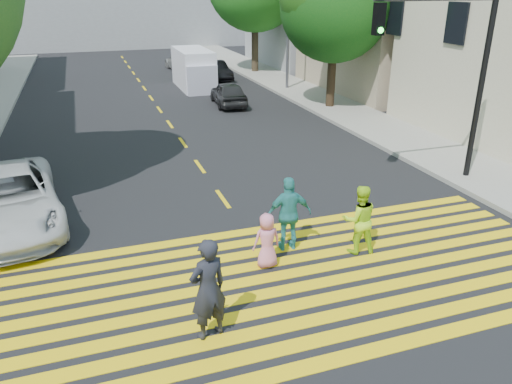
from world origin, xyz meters
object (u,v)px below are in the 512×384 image
pedestrian_extra (289,214)px  white_van (194,70)px  pedestrian_child (267,241)px  dark_car_parked (216,71)px  pedestrian_man (208,289)px  white_sedan (7,199)px  pedestrian_woman (359,219)px  traffic_signal (455,61)px  dark_car_near (228,93)px  silver_car (182,61)px

pedestrian_extra → white_van: 20.44m
pedestrian_child → dark_car_parked: (4.95, 23.32, -0.03)m
pedestrian_man → white_sedan: (-3.81, 5.99, -0.23)m
pedestrian_child → white_van: size_ratio=0.26×
pedestrian_extra → dark_car_parked: bearing=-94.1°
white_sedan → dark_car_parked: bearing=53.7°
pedestrian_woman → pedestrian_child: (-2.24, 0.06, -0.19)m
pedestrian_extra → traffic_signal: 7.16m
pedestrian_man → white_van: size_ratio=0.40×
dark_car_parked → white_van: bearing=-132.1°
pedestrian_man → pedestrian_extra: bearing=-153.0°
pedestrian_child → dark_car_parked: bearing=-104.2°
pedestrian_woman → traffic_signal: 6.28m
pedestrian_child → dark_car_near: bearing=-105.3°
pedestrian_woman → white_sedan: pedestrian_woman is taller
dark_car_parked → silver_car: bearing=101.4°
silver_car → pedestrian_man: bearing=73.8°
dark_car_parked → white_van: white_van is taller
dark_car_parked → pedestrian_extra: bearing=-103.9°
pedestrian_child → silver_car: size_ratio=0.30×
dark_car_parked → white_van: 3.14m
dark_car_parked → white_sedan: bearing=-122.1°
white_sedan → traffic_signal: (12.44, -1.08, 3.06)m
pedestrian_man → dark_car_parked: pedestrian_man is taller
dark_car_near → dark_car_parked: 7.61m
pedestrian_child → dark_car_near: 16.24m
pedestrian_child → dark_car_parked: pedestrian_child is taller
white_sedan → traffic_signal: 12.86m
silver_car → traffic_signal: 25.59m
dark_car_parked → traffic_signal: size_ratio=0.63×
pedestrian_extra → dark_car_parked: size_ratio=0.49×
silver_car → traffic_signal: bearing=91.3°
pedestrian_woman → silver_car: (1.42, 28.25, -0.21)m
dark_car_near → silver_car: 12.36m
pedestrian_extra → dark_car_near: pedestrian_extra is taller
pedestrian_man → dark_car_near: pedestrian_man is taller
silver_car → white_van: bearing=78.9°
pedestrian_woman → dark_car_near: (1.43, 15.88, -0.21)m
pedestrian_child → silver_car: 28.42m
pedestrian_woman → traffic_signal: (4.61, 3.05, 2.96)m
pedestrian_woman → dark_car_near: 15.95m
white_van → white_sedan: bearing=-116.8°
silver_car → white_sedan: bearing=63.1°
dark_car_near → silver_car: dark_car_near is taller
pedestrian_woman → pedestrian_child: size_ratio=1.30×
dark_car_near → white_van: white_van is taller
dark_car_near → traffic_signal: bearing=108.6°
white_sedan → traffic_signal: bearing=-12.5°
pedestrian_extra → white_van: bearing=-90.0°
dark_car_near → traffic_signal: 13.59m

